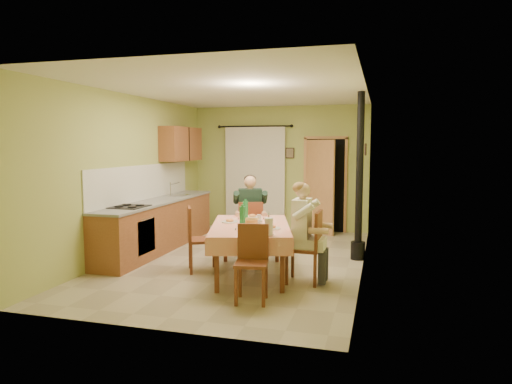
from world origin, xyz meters
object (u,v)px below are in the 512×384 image
(chair_left, at_px, (202,252))
(stove_flue, at_px, (359,199))
(dining_table, at_px, (250,250))
(chair_near, at_px, (252,279))
(man_far, at_px, (250,206))
(man_right, at_px, (304,221))
(chair_far, at_px, (250,240))
(chair_right, at_px, (305,262))

(chair_left, relative_size, stove_flue, 0.35)
(dining_table, relative_size, stove_flue, 0.76)
(chair_left, distance_m, stove_flue, 2.76)
(chair_near, distance_m, stove_flue, 2.85)
(dining_table, relative_size, chair_left, 2.13)
(man_far, distance_m, man_right, 1.67)
(chair_far, distance_m, chair_left, 1.15)
(chair_right, height_order, man_right, man_right)
(chair_right, xyz_separation_m, man_far, (-1.15, 1.23, 0.59))
(chair_far, height_order, chair_right, chair_right)
(dining_table, xyz_separation_m, chair_right, (0.83, -0.13, -0.09))
(chair_far, distance_m, man_far, 0.59)
(dining_table, xyz_separation_m, man_far, (-0.32, 1.09, 0.50))
(man_far, bearing_deg, chair_right, -65.79)
(chair_far, relative_size, chair_near, 1.03)
(dining_table, bearing_deg, chair_far, 90.97)
(chair_right, height_order, stove_flue, stove_flue)
(chair_right, bearing_deg, chair_near, 153.81)
(chair_left, distance_m, man_right, 1.72)
(man_right, distance_m, stove_flue, 1.68)
(chair_far, relative_size, chair_left, 0.98)
(dining_table, height_order, stove_flue, stove_flue)
(man_right, bearing_deg, stove_flue, -22.25)
(dining_table, height_order, chair_far, chair_far)
(stove_flue, bearing_deg, chair_near, -114.75)
(dining_table, relative_size, man_right, 1.52)
(dining_table, xyz_separation_m, chair_near, (0.33, -1.10, -0.09))
(chair_right, xyz_separation_m, man_right, (-0.02, 0.00, 0.59))
(man_right, bearing_deg, chair_left, 85.47)
(stove_flue, bearing_deg, man_right, -113.50)
(dining_table, bearing_deg, chair_left, 162.58)
(chair_right, bearing_deg, man_far, 44.43)
(dining_table, xyz_separation_m, chair_far, (-0.32, 1.08, -0.09))
(chair_near, distance_m, man_far, 2.36)
(chair_left, distance_m, man_far, 1.30)
(chair_far, relative_size, man_right, 0.70)
(man_right, bearing_deg, dining_table, 81.97)
(chair_far, xyz_separation_m, chair_near, (0.65, -2.18, -0.00))
(chair_right, distance_m, man_far, 1.78)
(chair_far, distance_m, chair_right, 1.67)
(man_far, height_order, stove_flue, stove_flue)
(chair_near, bearing_deg, chair_left, -54.17)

